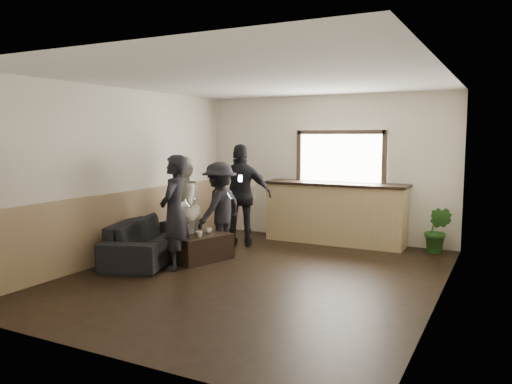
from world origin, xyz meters
The scene contains 12 objects.
ground centered at (0.00, 0.00, 0.00)m, with size 5.00×6.00×0.01m, color black.
room_shell centered at (-0.74, 0.00, 1.47)m, with size 5.01×6.01×2.80m.
bar_counter centered at (0.30, 2.70, 0.64)m, with size 2.70×0.68×2.13m.
sofa centered at (-2.04, 0.13, 0.33)m, with size 2.24×0.87×0.65m, color black.
coffee_table centered at (-1.18, 0.39, 0.21)m, with size 0.52×0.94×0.42m, color black.
cup_a centered at (-1.20, 0.59, 0.46)m, with size 0.12×0.12×0.09m, color silver.
cup_b centered at (-1.13, 0.24, 0.46)m, with size 0.10×0.10×0.09m, color silver.
potted_plant centered at (2.15, 2.65, 0.41)m, with size 0.45×0.36×0.82m, color #2D6623.
person_a centered at (-1.28, -0.21, 0.87)m, with size 0.57×0.72×1.74m.
person_b centered at (-1.59, 0.40, 0.85)m, with size 0.82×0.96×1.70m.
person_c centered at (-1.18, 0.94, 0.79)m, with size 0.68×1.07×1.58m.
person_d centered at (-1.16, 1.67, 0.94)m, with size 1.19×0.88×1.87m.
Camera 1 is at (3.24, -6.27, 2.01)m, focal length 35.00 mm.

